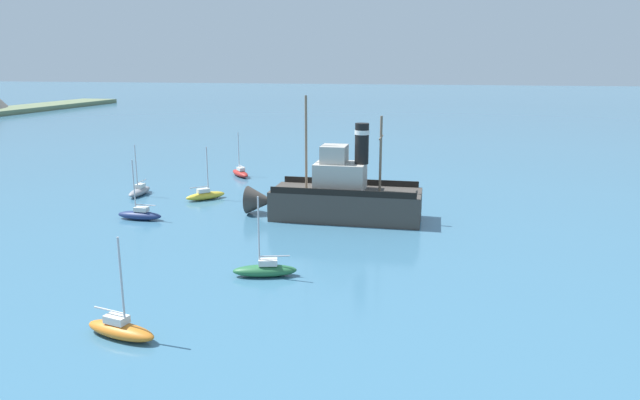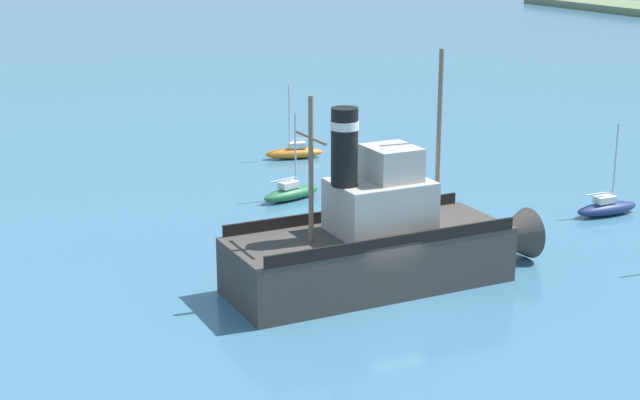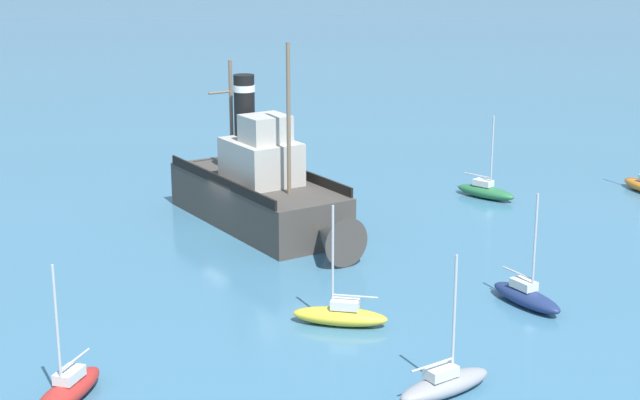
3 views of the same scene
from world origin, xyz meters
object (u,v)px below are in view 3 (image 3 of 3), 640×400
(old_tugboat, at_px, (263,193))
(sailboat_yellow, at_px, (340,315))
(sailboat_red, at_px, (67,390))
(sailboat_navy, at_px, (526,296))
(sailboat_grey, at_px, (445,383))
(sailboat_green, at_px, (486,191))

(old_tugboat, height_order, sailboat_yellow, old_tugboat)
(old_tugboat, relative_size, sailboat_red, 2.95)
(sailboat_navy, height_order, sailboat_red, same)
(sailboat_grey, height_order, sailboat_red, same)
(sailboat_navy, xyz_separation_m, sailboat_green, (-9.86, -13.83, 0.00))
(old_tugboat, xyz_separation_m, sailboat_red, (15.04, 14.06, -1.40))
(sailboat_grey, xyz_separation_m, sailboat_navy, (-8.00, -4.58, 0.00))
(sailboat_navy, distance_m, sailboat_red, 18.99)
(sailboat_yellow, height_order, sailboat_red, same)
(old_tugboat, relative_size, sailboat_navy, 2.95)
(sailboat_yellow, xyz_separation_m, sailboat_red, (11.23, 0.73, 0.00))
(sailboat_red, xyz_separation_m, sailboat_green, (-28.78, -12.22, 0.00))
(sailboat_navy, bearing_deg, sailboat_grey, 29.78)
(old_tugboat, relative_size, sailboat_yellow, 2.95)
(old_tugboat, xyz_separation_m, sailboat_navy, (-3.88, 15.67, -1.40))
(sailboat_red, bearing_deg, old_tugboat, -136.93)
(old_tugboat, distance_m, sailboat_yellow, 13.93)
(sailboat_grey, relative_size, sailboat_navy, 1.00)
(sailboat_green, bearing_deg, sailboat_red, 23.01)
(sailboat_yellow, bearing_deg, sailboat_grey, 87.39)
(sailboat_yellow, xyz_separation_m, sailboat_grey, (0.32, 6.92, 0.00))
(old_tugboat, height_order, sailboat_red, old_tugboat)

